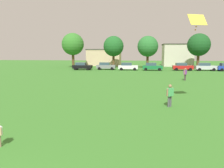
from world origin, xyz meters
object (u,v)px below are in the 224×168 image
Objects in this scene: parked_car_white_2 at (128,66)px; parked_car_green_3 at (152,67)px; parked_car_red_4 at (182,67)px; tree_far_left at (73,44)px; adult_bystander at (170,94)px; bystander_near_trees at (185,73)px; tree_right at (199,45)px; parked_car_black_0 at (82,66)px; tree_left at (114,46)px; parked_car_gray_1 at (106,66)px; tree_center at (148,46)px; kite at (197,20)px; parked_car_silver_5 at (205,67)px.

parked_car_white_2 is 5.32m from parked_car_green_3.
tree_far_left is (-26.88, 7.17, 5.24)m from parked_car_red_4.
adult_bystander is 0.94× the size of bystander_near_trees.
tree_right is at bearing -0.56° from tree_far_left.
adult_bystander is 0.37× the size of parked_car_black_0.
adult_bystander is at bearing -77.54° from tree_left.
parked_car_black_0 is 5.40m from parked_car_gray_1.
bystander_near_trees is 0.21× the size of tree_center.
kite is at bearing -86.90° from tree_center.
tree_center is (9.62, 6.31, 4.57)m from parked_car_gray_1.
tree_center is (-4.50, 24.56, 4.41)m from bystander_near_trees.
parked_car_black_0 is at bearing -177.41° from parked_car_silver_5.
tree_center is at bearing 138.69° from parked_car_red_4.
kite is 32.93m from parked_car_green_3.
parked_car_red_4 is at bearing -178.34° from parked_car_silver_5.
tree_center reaches higher than bystander_near_trees.
tree_right is at bearing 89.29° from parked_car_silver_5.
parked_car_white_2 is (-4.91, 33.17, -0.10)m from adult_bystander.
tree_left is (-16.12, 7.54, 4.67)m from parked_car_red_4.
bystander_near_trees is 0.21× the size of tree_left.
adult_bystander is 42.75m from tree_right.
adult_bystander is 0.37× the size of parked_car_gray_1.
parked_car_red_4 is at bearing -41.31° from tree_center.
parked_car_silver_5 is (7.69, 18.22, -0.16)m from bystander_near_trees.
tree_right reaches higher than kite.
parked_car_gray_1 is at bearing -96.71° from tree_left.
tree_center is at bearing -6.94° from tree_left.
parked_car_gray_1 is at bearing 179.43° from parked_car_red_4.
bystander_near_trees is at bearing -154.70° from adult_bystander.
parked_car_green_3 is 0.48× the size of tree_far_left.
tree_left reaches higher than parked_car_silver_5.
parked_car_white_2 is 0.50× the size of tree_right.
parked_car_white_2 is 0.53× the size of tree_left.
tree_far_left reaches higher than tree_left.
tree_center is (-0.82, 7.24, 4.57)m from parked_car_green_3.
parked_car_white_2 is 19.06m from tree_right.
tree_far_left is 1.06× the size of tree_right.
tree_far_left is 31.79m from tree_right.
parked_car_white_2 is (-6.66, 32.50, -5.14)m from kite.
parked_car_silver_5 is (10.03, 33.40, -5.14)m from kite.
parked_car_black_0 is (-17.02, 32.18, -5.14)m from kite.
kite is 33.57m from parked_car_white_2.
adult_bystander is at bearing -109.06° from parked_car_silver_5.
parked_car_white_2 is 0.54× the size of tree_center.
tree_left is at bearing 178.13° from tree_right.
tree_right is (21.88, 6.69, 4.90)m from parked_car_gray_1.
adult_bystander is 0.19× the size of tree_right.
tree_far_left reaches higher than tree_center.
parked_car_black_0 is 1.00× the size of parked_car_white_2.
kite is at bearing -106.72° from parked_car_silver_5.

